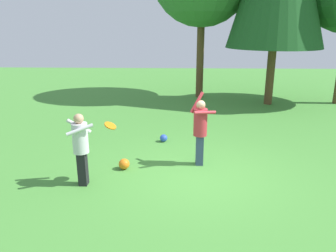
{
  "coord_description": "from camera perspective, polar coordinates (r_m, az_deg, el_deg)",
  "views": [
    {
      "loc": [
        -0.53,
        -7.28,
        3.45
      ],
      "look_at": [
        -0.79,
        0.48,
        1.05
      ],
      "focal_mm": 35.26,
      "sensor_mm": 36.0,
      "label": 1
    }
  ],
  "objects": [
    {
      "name": "ground_plane",
      "position": [
        8.07,
        5.57,
        -8.21
      ],
      "size": [
        40.0,
        40.0,
        0.0
      ],
      "primitive_type": "plane",
      "color": "#478C38"
    },
    {
      "name": "person_thrower",
      "position": [
        8.24,
        5.59,
        -0.18
      ],
      "size": [
        0.64,
        0.64,
        1.86
      ],
      "rotation": [
        0.0,
        0.0,
        -2.69
      ],
      "color": "#38476B",
      "rests_on": "ground_plane"
    },
    {
      "name": "person_catcher",
      "position": [
        7.4,
        -14.86,
        -2.99
      ],
      "size": [
        0.67,
        0.63,
        1.65
      ],
      "rotation": [
        0.0,
        0.0,
        0.34
      ],
      "color": "black",
      "rests_on": "ground_plane"
    },
    {
      "name": "frisbee",
      "position": [
        7.34,
        -9.95,
        0.06
      ],
      "size": [
        0.32,
        0.34,
        0.14
      ],
      "color": "orange"
    },
    {
      "name": "ball_blue",
      "position": [
        10.1,
        -0.76,
        -2.1
      ],
      "size": [
        0.23,
        0.23,
        0.23
      ],
      "primitive_type": "sphere",
      "color": "blue",
      "rests_on": "ground_plane"
    },
    {
      "name": "ball_orange",
      "position": [
        8.3,
        -7.6,
        -6.52
      ],
      "size": [
        0.27,
        0.27,
        0.27
      ],
      "primitive_type": "sphere",
      "color": "orange",
      "rests_on": "ground_plane"
    }
  ]
}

